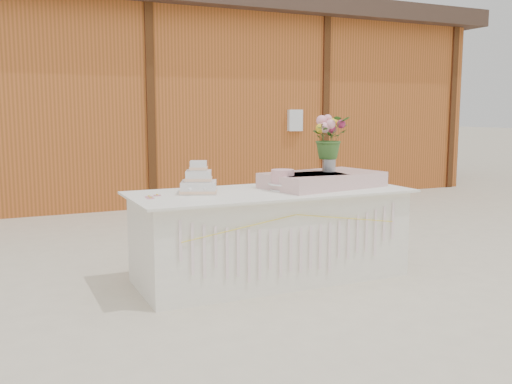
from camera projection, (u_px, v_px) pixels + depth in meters
ground at (270, 278)px, 4.98m from camera, size 80.00×80.00×0.00m
barn at (121, 98)px, 10.13m from camera, size 12.60×4.60×3.30m
cake_table at (271, 235)px, 4.92m from camera, size 2.40×1.00×0.77m
wedding_cake at (199, 182)px, 4.73m from camera, size 0.39×0.39×0.27m
pink_cake_stand at (283, 179)px, 4.87m from camera, size 0.25×0.25×0.18m
satin_runner at (323, 180)px, 5.10m from camera, size 1.13×0.78×0.13m
flower_vase at (329, 163)px, 5.15m from camera, size 0.12×0.12×0.17m
bouquet at (329, 132)px, 5.11m from camera, size 0.36×0.31×0.38m
loose_flowers at (155, 197)px, 4.46m from camera, size 0.23×0.33×0.02m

